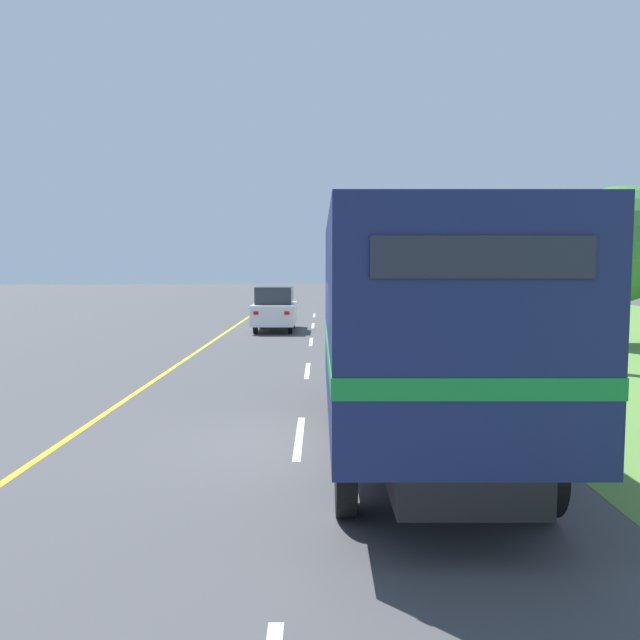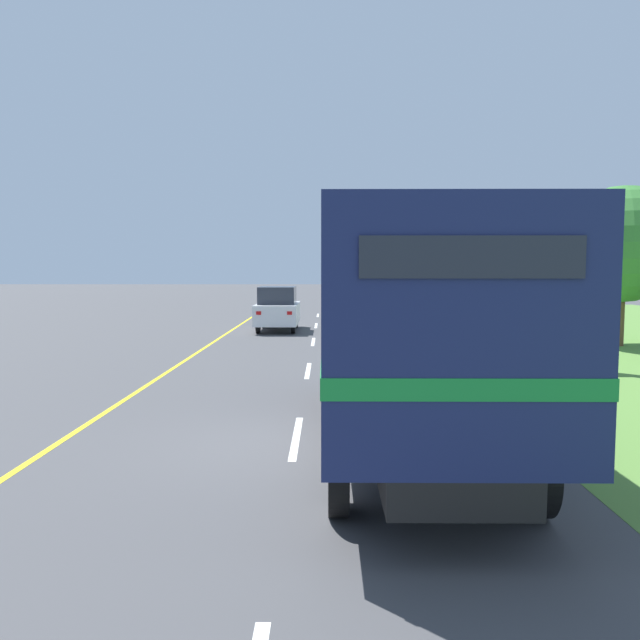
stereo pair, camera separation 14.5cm
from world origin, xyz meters
name	(u,v)px [view 1 (the left image)]	position (x,y,z in m)	size (l,w,h in m)	color
ground_plane	(300,444)	(0.00, 0.00, 0.00)	(200.00, 200.00, 0.00)	#444447
edge_line_yellow	(204,348)	(-3.70, 11.75, 0.00)	(0.12, 52.48, 0.01)	yellow
centre_dash_near	(300,437)	(0.00, 0.39, 0.00)	(0.12, 2.60, 0.01)	white
centre_dash_mid_a	(309,370)	(0.00, 6.99, 0.00)	(0.12, 2.60, 0.01)	white
centre_dash_mid_b	(312,342)	(0.00, 13.59, 0.00)	(0.12, 2.60, 0.01)	white
centre_dash_far	(314,326)	(0.00, 20.19, 0.00)	(0.12, 2.60, 0.01)	white
centre_dash_farthest	(315,315)	(0.00, 26.79, 0.00)	(0.12, 2.60, 0.01)	white
horse_trailer_truck	(413,323)	(1.70, -0.25, 1.92)	(2.55, 8.47, 3.38)	black
lead_car_white	(276,309)	(-1.64, 17.76, 0.97)	(1.80, 4.06, 1.94)	black
highway_sign	(567,309)	(6.86, 7.04, 1.64)	(1.84, 0.09, 2.75)	#9E9EA3
roadside_tree_near	(620,245)	(10.79, 12.47, 3.56)	(4.06, 4.06, 5.59)	brown
roadside_tree_mid	(489,249)	(8.83, 22.21, 3.71)	(3.41, 3.41, 5.44)	brown
delineator_post	(527,382)	(4.35, 2.54, 0.51)	(0.08, 0.08, 0.95)	white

